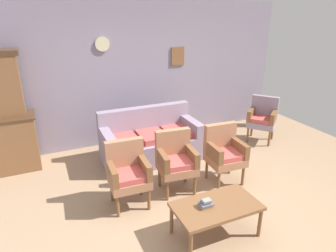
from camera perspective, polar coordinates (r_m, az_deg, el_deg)
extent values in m
plane|color=#997A5B|center=(4.24, 6.06, -15.33)|extent=(7.68, 7.68, 0.00)
cube|color=gray|center=(5.94, -6.33, 9.78)|extent=(6.40, 0.06, 2.70)
cube|color=brown|center=(6.17, 1.86, 13.17)|extent=(0.28, 0.02, 0.36)
cylinder|color=beige|center=(5.64, -12.41, 15.01)|extent=(0.26, 0.03, 0.26)
cube|color=brown|center=(5.60, -29.17, -3.28)|extent=(1.10, 0.52, 0.90)
cube|color=gray|center=(5.35, -3.16, -4.34)|extent=(1.71, 0.81, 0.42)
cube|color=gray|center=(5.45, -4.46, 1.26)|extent=(1.71, 0.17, 0.48)
cube|color=gray|center=(5.51, 4.30, 0.17)|extent=(0.16, 0.80, 0.24)
cube|color=gray|center=(5.02, -11.53, -2.42)|extent=(0.16, 0.80, 0.24)
cube|color=#B74C47|center=(5.39, 1.80, -1.11)|extent=(0.44, 0.56, 0.10)
cube|color=#B74C47|center=(5.21, -3.06, -1.94)|extent=(0.44, 0.56, 0.10)
cube|color=#B74C47|center=(5.07, -8.24, -2.81)|extent=(0.44, 0.56, 0.10)
cube|color=#9E6B4C|center=(4.11, -7.40, -10.34)|extent=(0.54, 0.50, 0.12)
cube|color=#B74C47|center=(4.04, -7.39, -9.40)|extent=(0.46, 0.43, 0.10)
cube|color=#9E6B4C|center=(4.14, -8.29, -5.54)|extent=(0.52, 0.12, 0.46)
cube|color=brown|center=(4.07, -4.49, -7.76)|extent=(0.10, 0.48, 0.22)
cube|color=brown|center=(3.98, -10.62, -8.78)|extent=(0.10, 0.48, 0.22)
cylinder|color=brown|center=(4.12, -3.67, -13.74)|extent=(0.04, 0.04, 0.32)
cylinder|color=brown|center=(4.04, -9.53, -14.84)|extent=(0.04, 0.04, 0.32)
cylinder|color=brown|center=(4.42, -5.21, -11.08)|extent=(0.04, 0.04, 0.32)
cylinder|color=brown|center=(4.35, -10.64, -12.02)|extent=(0.04, 0.04, 0.32)
cube|color=#9E6B4C|center=(4.39, 1.71, -7.95)|extent=(0.57, 0.53, 0.12)
cube|color=#B74C47|center=(4.33, 1.81, -7.03)|extent=(0.48, 0.45, 0.10)
cube|color=#9E6B4C|center=(4.42, 0.88, -3.47)|extent=(0.53, 0.16, 0.46)
cube|color=brown|center=(4.38, 4.46, -5.55)|extent=(0.13, 0.49, 0.22)
cube|color=brown|center=(4.24, -1.08, -6.40)|extent=(0.13, 0.49, 0.22)
cylinder|color=brown|center=(4.41, 5.14, -11.15)|extent=(0.04, 0.04, 0.32)
cylinder|color=brown|center=(4.29, -0.16, -12.12)|extent=(0.04, 0.04, 0.32)
cylinder|color=brown|center=(4.71, 3.33, -8.81)|extent=(0.04, 0.04, 0.32)
cylinder|color=brown|center=(4.60, -1.63, -9.64)|extent=(0.04, 0.04, 0.32)
cube|color=#9E6B4C|center=(4.69, 10.88, -6.33)|extent=(0.55, 0.51, 0.12)
cube|color=#B74C47|center=(4.63, 11.08, -5.45)|extent=(0.47, 0.43, 0.10)
cube|color=#9E6B4C|center=(4.72, 9.87, -2.17)|extent=(0.52, 0.13, 0.46)
cube|color=brown|center=(4.72, 13.31, -4.00)|extent=(0.11, 0.48, 0.22)
cube|color=brown|center=(4.51, 8.62, -4.92)|extent=(0.11, 0.48, 0.22)
cylinder|color=brown|center=(4.76, 14.08, -9.18)|extent=(0.04, 0.04, 0.32)
cylinder|color=brown|center=(4.55, 9.63, -10.28)|extent=(0.04, 0.04, 0.32)
cylinder|color=brown|center=(5.03, 11.65, -7.19)|extent=(0.04, 0.04, 0.32)
cylinder|color=brown|center=(4.84, 7.38, -8.13)|extent=(0.04, 0.04, 0.32)
cube|color=gray|center=(6.32, 17.36, 0.48)|extent=(0.70, 0.71, 0.12)
cube|color=#B74C47|center=(6.27, 17.42, 1.19)|extent=(0.60, 0.60, 0.10)
cube|color=gray|center=(6.42, 17.97, 3.47)|extent=(0.41, 0.47, 0.46)
cube|color=brown|center=(6.24, 19.50, 1.61)|extent=(0.42, 0.36, 0.22)
cube|color=brown|center=(6.30, 15.57, 2.25)|extent=(0.42, 0.36, 0.22)
cylinder|color=brown|center=(6.20, 18.72, -2.29)|extent=(0.04, 0.04, 0.32)
cylinder|color=brown|center=(6.26, 14.94, -1.64)|extent=(0.04, 0.04, 0.32)
cylinder|color=brown|center=(6.55, 19.25, -1.09)|extent=(0.04, 0.04, 0.32)
cylinder|color=brown|center=(6.61, 15.67, -0.48)|extent=(0.04, 0.04, 0.32)
cube|color=brown|center=(3.63, 9.20, -14.86)|extent=(1.00, 0.56, 0.04)
cylinder|color=brown|center=(3.73, 0.68, -17.36)|extent=(0.04, 0.04, 0.38)
cylinder|color=brown|center=(4.13, 12.69, -13.69)|extent=(0.04, 0.04, 0.38)
cylinder|color=brown|center=(3.41, 4.33, -21.91)|extent=(0.04, 0.04, 0.38)
cylinder|color=brown|center=(3.84, 17.09, -17.21)|extent=(0.04, 0.04, 0.38)
cube|color=#949B6F|center=(3.56, 7.10, -14.86)|extent=(0.13, 0.10, 0.02)
cube|color=slate|center=(3.55, 7.27, -14.55)|extent=(0.15, 0.10, 0.02)
cube|color=slate|center=(3.54, 7.25, -14.10)|extent=(0.12, 0.08, 0.02)
cube|color=gray|center=(3.52, 7.37, -13.91)|extent=(0.10, 0.07, 0.02)
cylinder|color=#826656|center=(7.20, 17.41, 2.60)|extent=(0.25, 0.25, 0.67)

